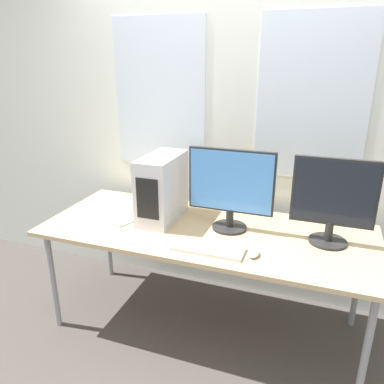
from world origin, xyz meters
name	(u,v)px	position (x,y,z in m)	size (l,w,h in m)	color
ground_plane	(183,368)	(0.00, 0.00, 0.00)	(14.00, 14.00, 0.00)	#47423D
wall_back	(231,123)	(0.00, 0.99, 1.35)	(8.00, 0.07, 2.70)	silver
desk	(206,235)	(0.00, 0.43, 0.71)	(2.13, 0.87, 0.75)	tan
pc_tower	(162,188)	(-0.34, 0.50, 0.97)	(0.21, 0.45, 0.44)	silver
monitor_main	(231,187)	(0.14, 0.49, 1.04)	(0.54, 0.22, 0.53)	black
monitor_right_near	(333,200)	(0.74, 0.50, 1.03)	(0.47, 0.22, 0.52)	black
keyboard	(208,248)	(0.10, 0.16, 0.76)	(0.42, 0.16, 0.02)	silver
mouse	(254,253)	(0.36, 0.19, 0.77)	(0.06, 0.11, 0.03)	#B2B2B7
cell_phone	(125,222)	(-0.54, 0.33, 0.76)	(0.13, 0.16, 0.01)	#99999E
paper_sheet_left	(86,225)	(-0.76, 0.21, 0.75)	(0.27, 0.33, 0.00)	white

